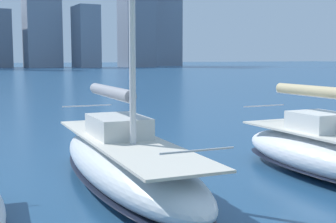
% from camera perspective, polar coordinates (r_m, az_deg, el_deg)
% --- Properties ---
extents(sailboat_tan, '(2.59, 7.08, 10.28)m').
position_cam_1_polar(sailboat_tan, '(14.47, 18.81, -4.65)').
color(sailboat_tan, white).
rests_on(sailboat_tan, ground).
extents(sailboat_grey, '(2.97, 9.49, 13.14)m').
position_cam_1_polar(sailboat_grey, '(12.56, -5.34, -5.92)').
color(sailboat_grey, silver).
rests_on(sailboat_grey, ground).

